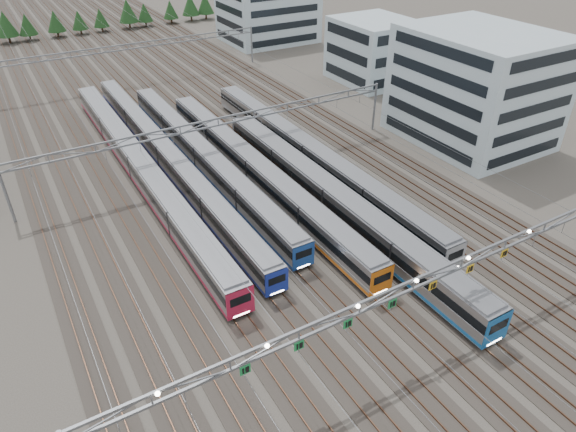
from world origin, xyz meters
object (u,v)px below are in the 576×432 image
train_e (332,200)px  train_b (166,155)px  train_f (311,155)px  depot_bldg_south (475,87)px  depot_bldg_mid (374,51)px  gantry_far (129,51)px  train_d (255,170)px  train_c (203,156)px  depot_bldg_north (268,12)px  gantry_near (414,287)px  train_a (140,166)px  gantry_mid (219,128)px

train_e → train_b: bearing=120.3°
train_b → train_f: 21.10m
depot_bldg_south → depot_bldg_mid: bearing=81.0°
train_b → gantry_far: 41.36m
depot_bldg_south → gantry_far: bearing=125.1°
train_d → train_e: 12.97m
train_c → depot_bldg_north: depot_bldg_north is taller
train_c → train_e: 21.96m
train_b → depot_bldg_mid: size_ratio=4.14×
train_f → depot_bldg_south: 28.75m
train_b → train_e: 26.80m
train_e → gantry_far: bearing=96.0°
gantry_near → depot_bldg_north: size_ratio=2.56×
train_e → depot_bldg_south: (32.25, 8.18, 6.26)m
gantry_near → depot_bldg_mid: bearing=54.1°
train_e → train_f: size_ratio=0.91×
train_d → gantry_near: (-2.30, -33.57, 4.97)m
train_c → depot_bldg_mid: (46.17, 19.30, 4.17)m
train_a → train_f: (22.50, -9.05, 0.00)m
train_a → train_e: bearing=-49.7°
gantry_near → train_d: bearing=86.1°
train_c → train_e: size_ratio=1.08×
gantry_mid → depot_bldg_north: 72.71m
depot_bldg_north → depot_bldg_south: bearing=-91.3°
train_a → train_e: (18.00, -21.20, 0.14)m
train_b → depot_bldg_south: 48.58m
train_a → depot_bldg_north: 77.82m
train_c → train_d: 9.07m
train_c → train_e: train_e is taller
train_d → depot_bldg_south: 37.52m
train_d → depot_bldg_north: bearing=60.2°
gantry_near → depot_bldg_mid: 74.98m
gantry_mid → depot_bldg_mid: depot_bldg_mid is taller
train_b → depot_bldg_mid: (50.67, 16.18, 4.21)m
gantry_far → train_b: bearing=-99.4°
train_f → gantry_far: 52.95m
gantry_near → depot_bldg_mid: (43.96, 60.73, -0.90)m
train_a → train_f: size_ratio=1.14×
train_c → gantry_mid: bearing=-30.3°
gantry_mid → gantry_far: size_ratio=1.00×
gantry_mid → depot_bldg_south: (39.00, -10.53, 2.17)m
train_c → gantry_mid: size_ratio=0.99×
train_d → gantry_far: gantry_far is taller
train_f → depot_bldg_mid: size_ratio=3.55×
train_b → train_f: (18.00, -11.00, 0.19)m
gantry_far → depot_bldg_north: size_ratio=2.56×
train_d → depot_bldg_mid: (41.67, 27.17, 4.07)m
train_e → depot_bldg_south: bearing=14.2°
gantry_mid → gantry_near: bearing=-90.1°
train_f → gantry_near: bearing=-108.6°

